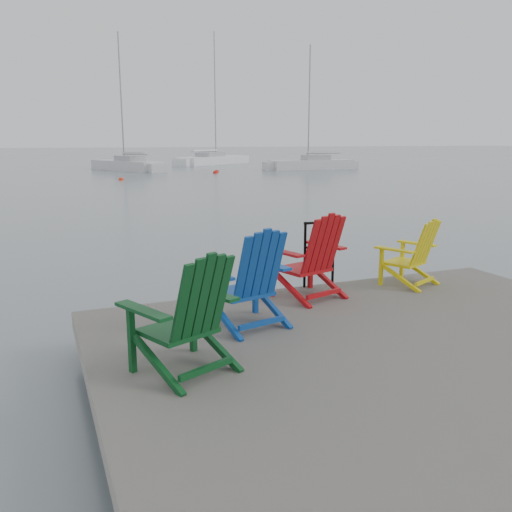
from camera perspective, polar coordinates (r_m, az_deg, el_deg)
name	(u,v)px	position (r m, az deg, el deg)	size (l,w,h in m)	color
ground	(416,398)	(5.68, 16.46, -14.17)	(400.00, 400.00, 0.00)	slate
dock	(418,365)	(5.54, 16.68, -10.93)	(6.00, 5.00, 1.40)	#2E2B29
handrail	(319,247)	(7.43, 6.69, 0.94)	(0.48, 0.04, 0.90)	black
chair_green	(187,313)	(4.64, -7.25, -5.95)	(1.04, 0.99, 1.07)	#0B3E19
chair_blue	(249,278)	(5.73, -0.78, -2.30)	(0.98, 0.93, 1.07)	navy
chair_red	(311,256)	(6.82, 5.82, 0.01)	(1.01, 0.96, 1.08)	#A90C11
chair_yellow	(412,252)	(7.72, 16.15, 0.40)	(0.90, 0.86, 0.92)	#D9C50C
sailboat_near	(127,166)	(47.17, -13.39, 9.19)	(5.15, 8.35, 11.32)	silver
sailboat_mid	(213,161)	(58.64, -4.55, 9.97)	(9.65, 8.12, 13.70)	white
sailboat_far	(312,165)	(47.99, 5.93, 9.49)	(7.58, 2.01, 10.56)	silver
buoy_a	(328,243)	(13.40, 7.63, 1.36)	(0.35, 0.35, 0.35)	red
buoy_b	(121,180)	(35.82, -14.02, 7.77)	(0.33, 0.33, 0.33)	red
buoy_c	(217,172)	(43.63, -4.16, 8.80)	(0.37, 0.37, 0.37)	red
buoy_d	(215,173)	(42.23, -4.29, 8.69)	(0.41, 0.41, 0.41)	red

